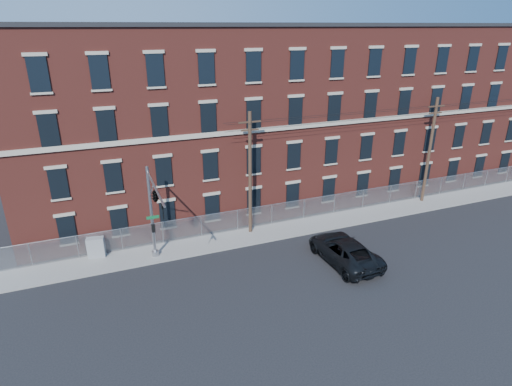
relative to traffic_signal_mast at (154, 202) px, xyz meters
The scene contains 10 objects.
ground 8.35m from the traffic_signal_mast, 19.98° to the right, with size 140.00×140.00×0.00m, color black.
sidewalk 18.98m from the traffic_signal_mast, ahead, with size 65.00×3.00×0.12m, color gray.
mill_building 21.67m from the traffic_signal_mast, 33.14° to the left, with size 55.30×14.32×16.30m.
chain_link_fence 18.97m from the traffic_signal_mast, 12.89° to the left, with size 59.06×0.06×1.85m.
traffic_signal_mast is the anchor object (origin of this frame).
utility_pole_near 8.70m from the traffic_signal_mast, 23.14° to the left, with size 1.80×0.28×10.00m.
utility_pole_mid 26.22m from the traffic_signal_mast, ahead, with size 1.80×0.28×10.00m.
overhead_wires 26.49m from the traffic_signal_mast, ahead, with size 40.00×0.62×0.62m.
pickup_truck 13.87m from the traffic_signal_mast, 15.05° to the right, with size 3.00×6.51×1.81m, color black.
utility_cabinet 7.16m from the traffic_signal_mast, 136.65° to the left, with size 1.22×0.61×1.53m, color gray.
Camera 1 is at (-9.26, -23.88, 16.11)m, focal length 29.69 mm.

